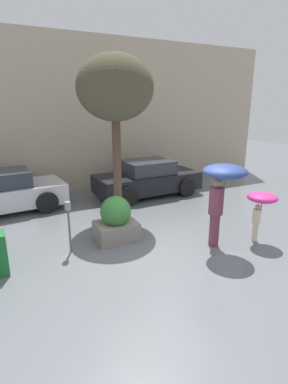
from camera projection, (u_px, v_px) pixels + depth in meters
ground_plane at (154, 254)px, 7.09m from camera, size 40.00×40.00×0.00m
building_facade at (78, 115)px, 11.84m from camera, size 18.00×0.30×6.00m
planter_box at (116, 221)px, 7.70m from camera, size 1.06×0.80×1.18m
person_adult at (222, 183)px, 7.03m from camera, size 1.03×1.03×2.09m
person_child at (261, 202)px, 7.49m from camera, size 0.75×0.75×1.30m
parked_car_near at (147, 179)px, 11.57m from camera, size 4.07×2.05×1.36m
parked_car_far at (2, 193)px, 9.73m from camera, size 4.05×2.19×1.36m
street_tree at (115, 90)px, 8.49m from camera, size 2.21×2.21×4.81m
parking_meter at (68, 216)px, 6.97m from camera, size 0.14×0.14×1.26m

